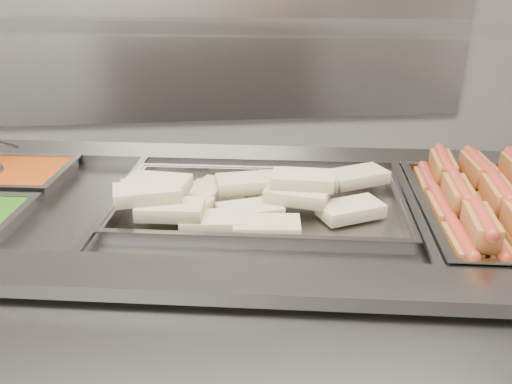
{
  "coord_description": "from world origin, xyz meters",
  "views": [
    {
      "loc": [
        -0.16,
        -0.99,
        1.59
      ],
      "look_at": [
        -0.02,
        0.38,
        0.99
      ],
      "focal_mm": 40.0,
      "sensor_mm": 36.0,
      "label": 1
    }
  ],
  "objects": [
    {
      "name": "back_panel",
      "position": [
        0.0,
        2.45,
        1.2
      ],
      "size": [
        3.0,
        0.04,
        1.2
      ],
      "primitive_type": "cube",
      "color": "#A7A29C",
      "rests_on": "ground"
    },
    {
      "name": "steam_counter",
      "position": [
        -0.07,
        0.39,
        0.48
      ],
      "size": [
        2.16,
        1.24,
        0.97
      ],
      "color": "slate",
      "rests_on": "ground"
    },
    {
      "name": "tray_rail",
      "position": [
        -0.17,
        -0.15,
        0.92
      ],
      "size": [
        1.96,
        0.72,
        0.06
      ],
      "color": "gray",
      "rests_on": "steam_counter"
    },
    {
      "name": "sneeze_guard",
      "position": [
        -0.03,
        0.62,
        1.36
      ],
      "size": [
        1.81,
        0.62,
        0.48
      ],
      "color": "#BABABF",
      "rests_on": "steam_counter"
    },
    {
      "name": "pan_hotdogs",
      "position": [
        0.59,
        0.27,
        0.92
      ],
      "size": [
        0.47,
        0.65,
        0.11
      ],
      "color": "gray",
      "rests_on": "steam_counter"
    },
    {
      "name": "pan_wraps",
      "position": [
        -0.01,
        0.38,
        0.94
      ],
      "size": [
        0.8,
        0.55,
        0.08
      ],
      "color": "gray",
      "rests_on": "steam_counter"
    },
    {
      "name": "pan_beans",
      "position": [
        -0.73,
        0.67,
        0.93
      ],
      "size": [
        0.36,
        0.31,
        0.11
      ],
      "color": "gray",
      "rests_on": "steam_counter"
    },
    {
      "name": "hotdogs_in_buns",
      "position": [
        0.58,
        0.27,
        0.98
      ],
      "size": [
        0.39,
        0.6,
        0.13
      ],
      "color": "#9B5020",
      "rests_on": "pan_hotdogs"
    },
    {
      "name": "tortilla_wraps",
      "position": [
        -0.07,
        0.38,
        0.98
      ],
      "size": [
        0.75,
        0.38,
        0.11
      ],
      "color": "#CDC189",
      "rests_on": "pan_wraps"
    }
  ]
}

